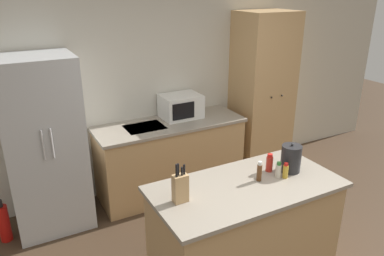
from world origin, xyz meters
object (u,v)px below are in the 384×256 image
at_px(pantry_cabinet, 262,94).
at_px(microwave, 181,106).
at_px(spice_bottle_tall_dark, 278,170).
at_px(fire_extinguisher, 4,223).
at_px(spice_bottle_amber_oil, 259,172).
at_px(spice_bottle_short_red, 286,171).
at_px(spice_bottle_green_herb, 269,163).
at_px(kettle, 291,158).
at_px(refrigerator, 44,146).
at_px(knife_block, 180,188).

distance_m(pantry_cabinet, microwave, 1.18).
bearing_deg(spice_bottle_tall_dark, fire_extinguisher, 144.05).
height_order(spice_bottle_tall_dark, spice_bottle_amber_oil, spice_bottle_amber_oil).
height_order(spice_bottle_short_red, fire_extinguisher, spice_bottle_short_red).
xyz_separation_m(spice_bottle_green_herb, kettle, (0.17, -0.08, 0.04)).
relative_size(pantry_cabinet, spice_bottle_tall_dark, 15.25).
distance_m(refrigerator, spice_bottle_green_herb, 2.24).
relative_size(spice_bottle_short_red, kettle, 0.52).
xyz_separation_m(refrigerator, knife_block, (0.75, -1.59, 0.13)).
relative_size(refrigerator, spice_bottle_green_herb, 11.12).
xyz_separation_m(microwave, spice_bottle_amber_oil, (-0.14, -1.73, -0.05)).
relative_size(pantry_cabinet, spice_bottle_amber_oil, 12.21).
bearing_deg(microwave, spice_bottle_green_herb, -88.65).
relative_size(spice_bottle_tall_dark, spice_bottle_amber_oil, 0.80).
bearing_deg(knife_block, spice_bottle_tall_dark, -3.39).
bearing_deg(spice_bottle_green_herb, spice_bottle_short_red, -74.34).
distance_m(spice_bottle_short_red, spice_bottle_amber_oil, 0.24).
bearing_deg(spice_bottle_short_red, spice_bottle_tall_dark, 142.83).
xyz_separation_m(refrigerator, microwave, (1.61, 0.12, 0.14)).
xyz_separation_m(microwave, spice_bottle_green_herb, (0.04, -1.64, -0.06)).
height_order(microwave, knife_block, knife_block).
bearing_deg(spice_bottle_short_red, fire_extinguisher, 144.02).
bearing_deg(fire_extinguisher, spice_bottle_short_red, -35.98).
height_order(spice_bottle_tall_dark, fire_extinguisher, spice_bottle_tall_dark).
height_order(refrigerator, spice_bottle_short_red, refrigerator).
xyz_separation_m(refrigerator, spice_bottle_green_herb, (1.65, -1.52, 0.08)).
xyz_separation_m(spice_bottle_short_red, kettle, (0.12, 0.08, 0.06)).
height_order(refrigerator, microwave, refrigerator).
bearing_deg(fire_extinguisher, knife_block, -50.28).
xyz_separation_m(knife_block, fire_extinguisher, (-1.25, 1.50, -0.84)).
bearing_deg(spice_bottle_tall_dark, knife_block, 176.61).
relative_size(pantry_cabinet, spice_bottle_short_red, 15.55).
bearing_deg(spice_bottle_tall_dark, spice_bottle_amber_oil, 170.60).
xyz_separation_m(spice_bottle_short_red, spice_bottle_amber_oil, (-0.23, 0.07, 0.02)).
distance_m(spice_bottle_amber_oil, kettle, 0.35).
bearing_deg(refrigerator, spice_bottle_tall_dark, -44.93).
height_order(spice_bottle_tall_dark, spice_bottle_short_red, spice_bottle_tall_dark).
height_order(spice_bottle_amber_oil, kettle, kettle).
xyz_separation_m(microwave, fire_extinguisher, (-2.11, -0.21, -0.85)).
distance_m(knife_block, spice_bottle_short_red, 0.95).
distance_m(refrigerator, pantry_cabinet, 2.79).
distance_m(pantry_cabinet, spice_bottle_short_red, 2.03).
distance_m(refrigerator, spice_bottle_amber_oil, 2.18).
bearing_deg(spice_bottle_short_red, pantry_cabinet, 57.57).
height_order(refrigerator, spice_bottle_tall_dark, refrigerator).
relative_size(knife_block, fire_extinguisher, 0.70).
xyz_separation_m(spice_bottle_tall_dark, kettle, (0.17, 0.04, 0.05)).
bearing_deg(spice_bottle_green_herb, spice_bottle_amber_oil, -152.90).
bearing_deg(spice_bottle_tall_dark, spice_bottle_short_red, -37.17).
distance_m(refrigerator, spice_bottle_short_red, 2.38).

